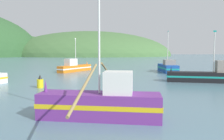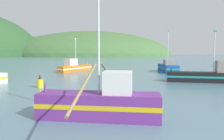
{
  "view_description": "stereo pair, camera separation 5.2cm",
  "coord_description": "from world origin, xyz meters",
  "px_view_note": "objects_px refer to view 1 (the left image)",
  "views": [
    {
      "loc": [
        -2.91,
        -5.41,
        3.86
      ],
      "look_at": [
        -1.4,
        22.77,
        1.4
      ],
      "focal_mm": 33.86,
      "sensor_mm": 36.0,
      "label": 1
    },
    {
      "loc": [
        -2.86,
        -5.42,
        3.86
      ],
      "look_at": [
        -1.4,
        22.77,
        1.4
      ],
      "focal_mm": 33.86,
      "sensor_mm": 36.0,
      "label": 2
    }
  ],
  "objects_px": {
    "channel_buoy": "(40,82)",
    "fishing_boat_purple": "(101,103)",
    "fishing_boat_blue": "(168,67)",
    "fishing_boat_black": "(217,76)",
    "fishing_boat_orange": "(74,67)"
  },
  "relations": [
    {
      "from": "fishing_boat_purple",
      "to": "fishing_boat_black",
      "type": "bearing_deg",
      "value": -126.99
    },
    {
      "from": "fishing_boat_orange",
      "to": "channel_buoy",
      "type": "xyz_separation_m",
      "value": [
        -1.37,
        -18.54,
        -0.27
      ]
    },
    {
      "from": "fishing_boat_blue",
      "to": "fishing_boat_purple",
      "type": "relative_size",
      "value": 0.72
    },
    {
      "from": "channel_buoy",
      "to": "fishing_boat_purple",
      "type": "bearing_deg",
      "value": -58.95
    },
    {
      "from": "fishing_boat_blue",
      "to": "fishing_boat_orange",
      "type": "distance_m",
      "value": 17.9
    },
    {
      "from": "fishing_boat_purple",
      "to": "channel_buoy",
      "type": "height_order",
      "value": "fishing_boat_purple"
    },
    {
      "from": "fishing_boat_blue",
      "to": "fishing_boat_black",
      "type": "relative_size",
      "value": 0.65
    },
    {
      "from": "fishing_boat_black",
      "to": "fishing_boat_purple",
      "type": "xyz_separation_m",
      "value": [
        -14.54,
        -13.51,
        0.08
      ]
    },
    {
      "from": "fishing_boat_blue",
      "to": "fishing_boat_orange",
      "type": "bearing_deg",
      "value": 86.37
    },
    {
      "from": "fishing_boat_black",
      "to": "fishing_boat_purple",
      "type": "distance_m",
      "value": 19.85
    },
    {
      "from": "fishing_boat_purple",
      "to": "fishing_boat_blue",
      "type": "bearing_deg",
      "value": -104.79
    },
    {
      "from": "fishing_boat_blue",
      "to": "fishing_boat_black",
      "type": "xyz_separation_m",
      "value": [
        1.89,
        -13.74,
        -0.02
      ]
    },
    {
      "from": "fishing_boat_blue",
      "to": "fishing_boat_purple",
      "type": "xyz_separation_m",
      "value": [
        -12.66,
        -27.24,
        0.06
      ]
    },
    {
      "from": "fishing_boat_blue",
      "to": "fishing_boat_purple",
      "type": "height_order",
      "value": "fishing_boat_blue"
    },
    {
      "from": "fishing_boat_black",
      "to": "fishing_boat_purple",
      "type": "height_order",
      "value": "fishing_boat_purple"
    }
  ]
}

